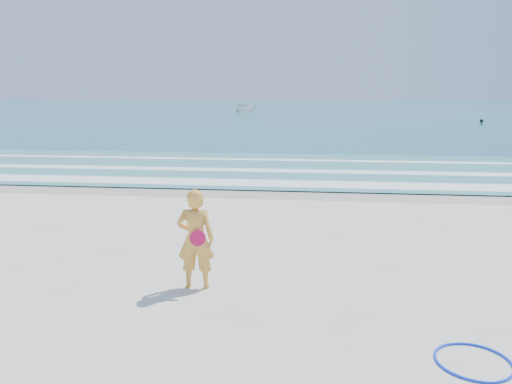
# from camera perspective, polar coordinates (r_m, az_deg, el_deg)

# --- Properties ---
(ground) EXTENTS (400.00, 400.00, 0.00)m
(ground) POSITION_cam_1_polar(r_m,az_deg,el_deg) (8.09, -2.31, -12.67)
(ground) COLOR silver
(ground) RESTS_ON ground
(wet_sand) EXTENTS (400.00, 2.40, 0.00)m
(wet_sand) POSITION_cam_1_polar(r_m,az_deg,el_deg) (16.66, 2.45, 0.02)
(wet_sand) COLOR #B2A893
(wet_sand) RESTS_ON ground
(ocean) EXTENTS (400.00, 190.00, 0.04)m
(ocean) POSITION_cam_1_polar(r_m,az_deg,el_deg) (112.34, 6.07, 9.73)
(ocean) COLOR #19727F
(ocean) RESTS_ON ground
(shallow) EXTENTS (400.00, 10.00, 0.01)m
(shallow) POSITION_cam_1_polar(r_m,az_deg,el_deg) (21.57, 3.42, 2.75)
(shallow) COLOR #59B7AD
(shallow) RESTS_ON ocean
(foam_near) EXTENTS (400.00, 1.40, 0.01)m
(foam_near) POSITION_cam_1_polar(r_m,az_deg,el_deg) (17.93, 2.76, 1.00)
(foam_near) COLOR white
(foam_near) RESTS_ON shallow
(foam_mid) EXTENTS (400.00, 0.90, 0.01)m
(foam_mid) POSITION_cam_1_polar(r_m,az_deg,el_deg) (20.78, 3.30, 2.44)
(foam_mid) COLOR white
(foam_mid) RESTS_ON shallow
(foam_far) EXTENTS (400.00, 0.60, 0.01)m
(foam_far) POSITION_cam_1_polar(r_m,az_deg,el_deg) (24.04, 3.76, 3.67)
(foam_far) COLOR white
(foam_far) RESTS_ON shallow
(hoop) EXTENTS (0.99, 0.99, 0.03)m
(hoop) POSITION_cam_1_polar(r_m,az_deg,el_deg) (7.06, 23.59, -17.32)
(hoop) COLOR #0D3AF5
(hoop) RESTS_ON ground
(boat) EXTENTS (4.20, 2.58, 1.52)m
(boat) POSITION_cam_1_polar(r_m,az_deg,el_deg) (81.25, -1.17, 9.70)
(boat) COLOR silver
(boat) RESTS_ON ocean
(buoy) EXTENTS (0.37, 0.37, 0.37)m
(buoy) POSITION_cam_1_polar(r_m,az_deg,el_deg) (58.38, 24.37, 7.44)
(buoy) COLOR black
(buoy) RESTS_ON ocean
(woman) EXTENTS (0.66, 0.46, 1.72)m
(woman) POSITION_cam_1_polar(r_m,az_deg,el_deg) (8.49, -6.92, -5.35)
(woman) COLOR gold
(woman) RESTS_ON ground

